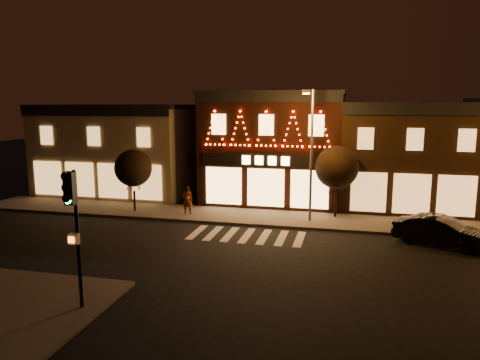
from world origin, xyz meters
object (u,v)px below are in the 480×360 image
(traffic_signal_near, at_px, (73,213))
(streetlamp_mid, at_px, (311,145))
(pedestrian, at_px, (187,200))
(dark_sedan, at_px, (441,231))

(traffic_signal_near, height_order, streetlamp_mid, streetlamp_mid)
(streetlamp_mid, distance_m, pedestrian, 8.88)
(dark_sedan, bearing_deg, streetlamp_mid, 91.38)
(traffic_signal_near, xyz_separation_m, dark_sedan, (14.20, 11.41, -2.93))
(streetlamp_mid, distance_m, dark_sedan, 8.77)
(dark_sedan, bearing_deg, traffic_signal_near, 152.03)
(dark_sedan, bearing_deg, pedestrian, 102.60)
(dark_sedan, height_order, pedestrian, pedestrian)
(traffic_signal_near, bearing_deg, pedestrian, 90.47)
(dark_sedan, relative_size, pedestrian, 2.50)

